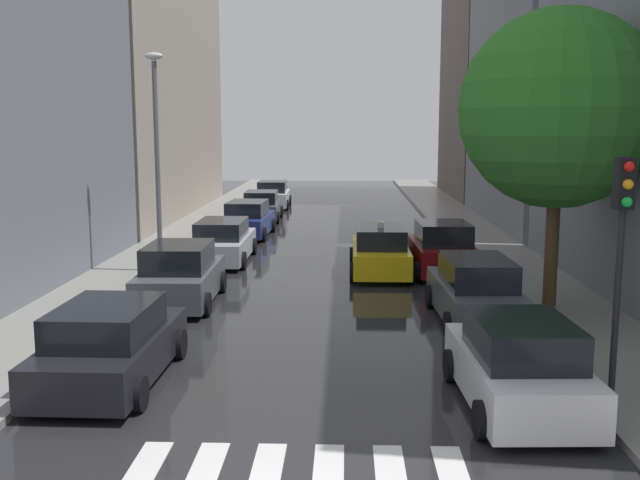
{
  "coord_description": "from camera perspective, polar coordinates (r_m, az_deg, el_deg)",
  "views": [
    {
      "loc": [
        0.68,
        -7.88,
        4.97
      ],
      "look_at": [
        -0.27,
        19.06,
        0.81
      ],
      "focal_mm": 41.44,
      "sensor_mm": 36.0,
      "label": 1
    }
  ],
  "objects": [
    {
      "name": "ground_plane",
      "position": [
        32.28,
        0.78,
        -0.12
      ],
      "size": [
        28.0,
        72.0,
        0.04
      ],
      "primitive_type": "cube",
      "color": "#242427"
    },
    {
      "name": "sidewalk_left",
      "position": [
        33.04,
        -10.56,
        0.11
      ],
      "size": [
        3.0,
        72.0,
        0.15
      ],
      "primitive_type": "cube",
      "color": "gray",
      "rests_on": "ground"
    },
    {
      "name": "sidewalk_right",
      "position": [
        32.77,
        12.22,
        -0.02
      ],
      "size": [
        3.0,
        72.0,
        0.15
      ],
      "primitive_type": "cube",
      "color": "gray",
      "rests_on": "ground"
    },
    {
      "name": "crosswalk_stripes",
      "position": [
        11.08,
        -1.81,
        -17.84
      ],
      "size": [
        4.95,
        2.2,
        0.01
      ],
      "color": "silver",
      "rests_on": "ground"
    },
    {
      "name": "building_left_mid",
      "position": [
        42.99,
        -14.28,
        15.27
      ],
      "size": [
        6.0,
        21.02,
        20.05
      ],
      "primitive_type": "cube",
      "color": "#9E9384",
      "rests_on": "ground"
    },
    {
      "name": "building_right_mid",
      "position": [
        39.44,
        17.58,
        12.1
      ],
      "size": [
        6.0,
        15.1,
        15.06
      ],
      "primitive_type": "cube",
      "color": "slate",
      "rests_on": "ground"
    },
    {
      "name": "building_right_far",
      "position": [
        54.16,
        13.54,
        16.29
      ],
      "size": [
        6.0,
        13.41,
        24.55
      ],
      "primitive_type": "cube",
      "color": "#564C47",
      "rests_on": "ground"
    },
    {
      "name": "parked_car_left_nearest",
      "position": [
        15.07,
        -15.89,
        -7.82
      ],
      "size": [
        2.21,
        4.57,
        1.6
      ],
      "rotation": [
        0.0,
        0.0,
        1.56
      ],
      "color": "black",
      "rests_on": "ground"
    },
    {
      "name": "parked_car_left_second",
      "position": [
        21.14,
        -10.77,
        -2.74
      ],
      "size": [
        2.2,
        4.34,
        1.73
      ],
      "rotation": [
        0.0,
        0.0,
        1.59
      ],
      "color": "#474C51",
      "rests_on": "ground"
    },
    {
      "name": "parked_car_left_third",
      "position": [
        27.48,
        -7.52,
        -0.15
      ],
      "size": [
        2.11,
        4.78,
        1.57
      ],
      "rotation": [
        0.0,
        0.0,
        1.57
      ],
      "color": "#B2B7BF",
      "rests_on": "ground"
    },
    {
      "name": "parked_car_left_fourth",
      "position": [
        33.6,
        -5.58,
        1.55
      ],
      "size": [
        2.2,
        4.6,
        1.64
      ],
      "rotation": [
        0.0,
        0.0,
        1.53
      ],
      "color": "navy",
      "rests_on": "ground"
    },
    {
      "name": "parked_car_left_fifth",
      "position": [
        39.32,
        -4.53,
        2.58
      ],
      "size": [
        2.14,
        4.29,
        1.59
      ],
      "rotation": [
        0.0,
        0.0,
        1.6
      ],
      "color": "#474C51",
      "rests_on": "ground"
    },
    {
      "name": "parked_car_left_sixth",
      "position": [
        45.54,
        -3.67,
        3.48
      ],
      "size": [
        2.2,
        4.48,
        1.66
      ],
      "rotation": [
        0.0,
        0.0,
        1.59
      ],
      "color": "silver",
      "rests_on": "ground"
    },
    {
      "name": "parked_car_right_nearest",
      "position": [
        13.68,
        15.1,
        -9.4
      ],
      "size": [
        2.23,
        4.2,
        1.66
      ],
      "rotation": [
        0.0,
        0.0,
        1.62
      ],
      "color": "silver",
      "rests_on": "ground"
    },
    {
      "name": "parked_car_right_second",
      "position": [
        19.25,
        11.9,
        -3.95
      ],
      "size": [
        2.15,
        4.59,
        1.7
      ],
      "rotation": [
        0.0,
        0.0,
        1.61
      ],
      "color": "#474C51",
      "rests_on": "ground"
    },
    {
      "name": "parked_car_right_third",
      "position": [
        25.38,
        9.41,
        -0.74
      ],
      "size": [
        2.23,
        4.12,
        1.78
      ],
      "rotation": [
        0.0,
        0.0,
        1.6
      ],
      "color": "maroon",
      "rests_on": "ground"
    },
    {
      "name": "taxi_midroad",
      "position": [
        25.15,
        4.67,
        -0.88
      ],
      "size": [
        2.08,
        4.64,
        1.81
      ],
      "rotation": [
        0.0,
        0.0,
        1.57
      ],
      "color": "yellow",
      "rests_on": "ground"
    },
    {
      "name": "street_tree_right",
      "position": [
        20.53,
        17.92,
        9.58
      ],
      "size": [
        5.23,
        5.23,
        7.88
      ],
      "color": "#513823",
      "rests_on": "sidewalk_right"
    },
    {
      "name": "traffic_light_right_corner",
      "position": [
        13.75,
        22.29,
        1.08
      ],
      "size": [
        0.3,
        0.42,
        4.3
      ],
      "color": "black",
      "rests_on": "sidewalk_right"
    },
    {
      "name": "lamp_post_left",
      "position": [
        25.03,
        -12.49,
        6.98
      ],
      "size": [
        0.6,
        0.28,
        7.18
      ],
      "color": "#595B60",
      "rests_on": "sidewalk_left"
    }
  ]
}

